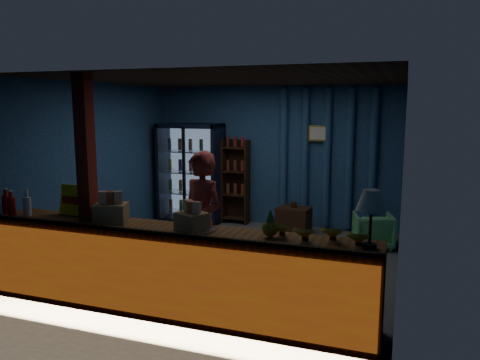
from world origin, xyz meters
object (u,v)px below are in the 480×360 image
(green_chair, at_px, (373,230))
(shopkeeper, at_px, (202,223))
(pastry_tray, at_px, (198,228))
(table_lamp, at_px, (371,203))

(green_chair, bearing_deg, shopkeeper, 40.53)
(pastry_tray, height_order, table_lamp, table_lamp)
(shopkeeper, distance_m, table_lamp, 2.15)
(green_chair, bearing_deg, pastry_tray, 49.46)
(green_chair, distance_m, table_lamp, 3.40)
(shopkeeper, xyz_separation_m, green_chair, (1.83, 2.56, -0.59))
(shopkeeper, relative_size, table_lamp, 3.15)
(pastry_tray, bearing_deg, table_lamp, -1.02)
(green_chair, xyz_separation_m, table_lamp, (0.15, -3.21, 1.10))
(green_chair, height_order, pastry_tray, pastry_tray)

